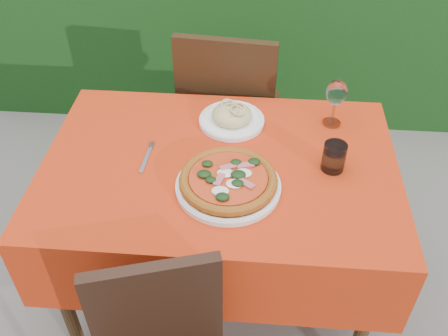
# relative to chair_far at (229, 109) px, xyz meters

# --- Properties ---
(ground) EXTENTS (60.00, 60.00, 0.00)m
(ground) POSITION_rel_chair_far_xyz_m (0.01, -0.61, -0.55)
(ground) COLOR slate
(ground) RESTS_ON ground
(dining_table) EXTENTS (1.26, 0.86, 0.75)m
(dining_table) POSITION_rel_chair_far_xyz_m (0.01, -0.61, 0.04)
(dining_table) COLOR #4D2F18
(dining_table) RESTS_ON ground
(chair_far) EXTENTS (0.48, 0.48, 0.97)m
(chair_far) POSITION_rel_chair_far_xyz_m (0.00, 0.00, 0.00)
(chair_far) COLOR black
(chair_far) RESTS_ON ground
(pizza_plate) EXTENTS (0.35, 0.35, 0.07)m
(pizza_plate) POSITION_rel_chair_far_xyz_m (0.05, -0.74, 0.22)
(pizza_plate) COLOR white
(pizza_plate) RESTS_ON dining_table
(pasta_plate) EXTENTS (0.25, 0.25, 0.07)m
(pasta_plate) POSITION_rel_chair_far_xyz_m (0.04, -0.37, 0.22)
(pasta_plate) COLOR white
(pasta_plate) RESTS_ON dining_table
(water_glass) EXTENTS (0.08, 0.08, 0.10)m
(water_glass) POSITION_rel_chair_far_xyz_m (0.41, -0.61, 0.24)
(water_glass) COLOR silver
(water_glass) RESTS_ON dining_table
(wine_glass) EXTENTS (0.08, 0.08, 0.19)m
(wine_glass) POSITION_rel_chair_far_xyz_m (0.43, -0.35, 0.33)
(wine_glass) COLOR silver
(wine_glass) RESTS_ON dining_table
(fork) EXTENTS (0.03, 0.19, 0.00)m
(fork) POSITION_rel_chair_far_xyz_m (-0.25, -0.62, 0.20)
(fork) COLOR #B6B5BC
(fork) RESTS_ON dining_table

